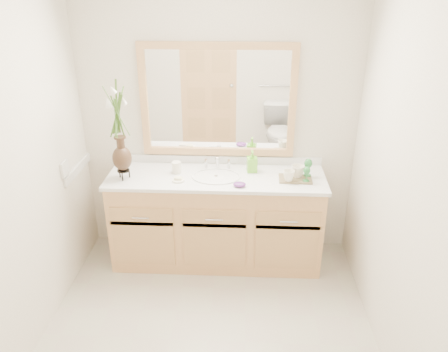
# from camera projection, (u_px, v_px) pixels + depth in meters

# --- Properties ---
(floor) EXTENTS (2.60, 2.60, 0.00)m
(floor) POSITION_uv_depth(u_px,v_px,m) (208.00, 340.00, 3.12)
(floor) COLOR #BAB69F
(floor) RESTS_ON ground
(wall_back) EXTENTS (2.40, 0.02, 2.40)m
(wall_back) POSITION_uv_depth(u_px,v_px,m) (218.00, 123.00, 3.79)
(wall_back) COLOR white
(wall_back) RESTS_ON floor
(wall_left) EXTENTS (0.02, 2.60, 2.40)m
(wall_left) POSITION_uv_depth(u_px,v_px,m) (9.00, 186.00, 2.67)
(wall_left) COLOR white
(wall_left) RESTS_ON floor
(wall_right) EXTENTS (0.02, 2.60, 2.40)m
(wall_right) POSITION_uv_depth(u_px,v_px,m) (408.00, 195.00, 2.56)
(wall_right) COLOR white
(wall_right) RESTS_ON floor
(vanity) EXTENTS (1.80, 0.55, 0.80)m
(vanity) POSITION_uv_depth(u_px,v_px,m) (217.00, 220.00, 3.87)
(vanity) COLOR tan
(vanity) RESTS_ON floor
(counter) EXTENTS (1.84, 0.57, 0.03)m
(counter) POSITION_uv_depth(u_px,v_px,m) (216.00, 177.00, 3.69)
(counter) COLOR white
(counter) RESTS_ON vanity
(sink) EXTENTS (0.38, 0.34, 0.23)m
(sink) POSITION_uv_depth(u_px,v_px,m) (216.00, 182.00, 3.69)
(sink) COLOR white
(sink) RESTS_ON counter
(mirror) EXTENTS (1.32, 0.04, 0.97)m
(mirror) POSITION_uv_depth(u_px,v_px,m) (218.00, 101.00, 3.68)
(mirror) COLOR white
(mirror) RESTS_ON wall_back
(switch_plate) EXTENTS (0.02, 0.12, 0.12)m
(switch_plate) POSITION_uv_depth(u_px,v_px,m) (65.00, 169.00, 3.45)
(switch_plate) COLOR white
(switch_plate) RESTS_ON wall_left
(flower_vase) EXTENTS (0.19, 0.19, 0.76)m
(flower_vase) POSITION_uv_depth(u_px,v_px,m) (118.00, 119.00, 3.42)
(flower_vase) COLOR black
(flower_vase) RESTS_ON counter
(tumbler) EXTENTS (0.08, 0.08, 0.10)m
(tumbler) POSITION_uv_depth(u_px,v_px,m) (176.00, 167.00, 3.72)
(tumbler) COLOR #EFE8CF
(tumbler) RESTS_ON counter
(soap_dish) EXTENTS (0.10, 0.10, 0.03)m
(soap_dish) POSITION_uv_depth(u_px,v_px,m) (178.00, 180.00, 3.59)
(soap_dish) COLOR #EFE8CF
(soap_dish) RESTS_ON counter
(soap_bottle) EXTENTS (0.09, 0.09, 0.17)m
(soap_bottle) POSITION_uv_depth(u_px,v_px,m) (252.00, 162.00, 3.73)
(soap_bottle) COLOR #6BC62E
(soap_bottle) RESTS_ON counter
(purple_dish) EXTENTS (0.11, 0.10, 0.04)m
(purple_dish) POSITION_uv_depth(u_px,v_px,m) (240.00, 184.00, 3.49)
(purple_dish) COLOR #5E2775
(purple_dish) RESTS_ON counter
(tray) EXTENTS (0.28, 0.19, 0.01)m
(tray) POSITION_uv_depth(u_px,v_px,m) (295.00, 179.00, 3.62)
(tray) COLOR brown
(tray) RESTS_ON counter
(mug_left) EXTENTS (0.11, 0.10, 0.10)m
(mug_left) POSITION_uv_depth(u_px,v_px,m) (289.00, 175.00, 3.55)
(mug_left) COLOR #EFE8CF
(mug_left) RESTS_ON tray
(mug_right) EXTENTS (0.14, 0.14, 0.11)m
(mug_right) POSITION_uv_depth(u_px,v_px,m) (298.00, 171.00, 3.61)
(mug_right) COLOR #EFE8CF
(mug_right) RESTS_ON tray
(goblet_front) EXTENTS (0.06, 0.06, 0.13)m
(goblet_front) POSITION_uv_depth(u_px,v_px,m) (307.00, 171.00, 3.53)
(goblet_front) COLOR #287935
(goblet_front) RESTS_ON tray
(goblet_back) EXTENTS (0.07, 0.07, 0.15)m
(goblet_back) POSITION_uv_depth(u_px,v_px,m) (308.00, 164.00, 3.62)
(goblet_back) COLOR #287935
(goblet_back) RESTS_ON tray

